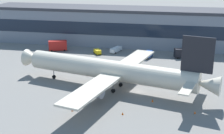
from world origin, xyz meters
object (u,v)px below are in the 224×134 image
(crew_van, at_px, (147,54))
(traffic_cone_2, at_px, (123,113))
(traffic_cone_0, at_px, (152,101))
(traffic_cone_3, at_px, (72,110))
(belt_loader, at_px, (116,50))
(catering_truck, at_px, (58,45))
(traffic_cone_1, at_px, (195,112))
(airliner, at_px, (112,70))
(baggage_tug, at_px, (97,51))
(stair_truck, at_px, (183,53))

(crew_van, bearing_deg, traffic_cone_2, -90.89)
(traffic_cone_0, xyz_separation_m, traffic_cone_3, (-18.16, -9.32, -0.03))
(belt_loader, distance_m, traffic_cone_2, 54.89)
(catering_truck, height_order, traffic_cone_2, catering_truck)
(traffic_cone_1, relative_size, traffic_cone_3, 0.95)
(traffic_cone_0, xyz_separation_m, traffic_cone_1, (10.31, -4.61, -0.04))
(crew_van, relative_size, traffic_cone_0, 7.93)
(catering_truck, distance_m, traffic_cone_3, 56.92)
(traffic_cone_1, xyz_separation_m, traffic_cone_3, (-28.47, -4.70, 0.02))
(belt_loader, xyz_separation_m, traffic_cone_0, (18.40, -44.83, -0.80))
(airliner, bearing_deg, traffic_cone_3, -111.39)
(catering_truck, bearing_deg, traffic_cone_2, -55.25)
(baggage_tug, xyz_separation_m, traffic_cone_2, (18.75, -49.45, -0.78))
(baggage_tug, relative_size, traffic_cone_2, 6.70)
(airliner, distance_m, traffic_cone_3, 17.91)
(baggage_tug, xyz_separation_m, traffic_cone_0, (24.91, -40.78, -0.73))
(traffic_cone_2, bearing_deg, catering_truck, 124.75)
(crew_van, bearing_deg, baggage_tug, 175.70)
(crew_van, distance_m, traffic_cone_0, 39.70)
(belt_loader, distance_m, traffic_cone_0, 48.47)
(airliner, distance_m, stair_truck, 40.78)
(baggage_tug, height_order, traffic_cone_1, baggage_tug)
(airliner, relative_size, traffic_cone_2, 94.76)
(catering_truck, xyz_separation_m, belt_loader, (23.24, 2.34, -1.14))
(airliner, relative_size, traffic_cone_3, 88.45)
(catering_truck, xyz_separation_m, traffic_cone_2, (35.49, -51.16, -1.99))
(stair_truck, bearing_deg, traffic_cone_1, -86.61)
(airliner, xyz_separation_m, traffic_cone_1, (22.21, -11.27, -5.14))
(baggage_tug, bearing_deg, traffic_cone_1, -52.19)
(baggage_tug, distance_m, belt_loader, 7.66)
(crew_van, xyz_separation_m, belt_loader, (-12.99, 5.51, -0.31))
(belt_loader, bearing_deg, airliner, -80.34)
(traffic_cone_1, relative_size, traffic_cone_2, 1.02)
(airliner, distance_m, crew_van, 33.54)
(traffic_cone_3, bearing_deg, catering_truck, 114.38)
(baggage_tug, bearing_deg, stair_truck, 2.75)
(stair_truck, height_order, traffic_cone_2, stair_truck)
(baggage_tug, bearing_deg, traffic_cone_3, -82.33)
(airliner, height_order, baggage_tug, airliner)
(catering_truck, distance_m, crew_van, 36.38)
(catering_truck, xyz_separation_m, traffic_cone_1, (51.96, -47.11, -1.98))
(stair_truck, bearing_deg, traffic_cone_2, -105.02)
(stair_truck, relative_size, traffic_cone_3, 9.86)
(traffic_cone_0, bearing_deg, belt_loader, 112.32)
(belt_loader, bearing_deg, catering_truck, -174.26)
(traffic_cone_1, bearing_deg, belt_loader, 120.15)
(airliner, bearing_deg, belt_loader, 99.66)
(belt_loader, bearing_deg, baggage_tug, -148.12)
(baggage_tug, relative_size, catering_truck, 0.54)
(stair_truck, xyz_separation_m, belt_loader, (-25.93, 2.49, -0.83))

